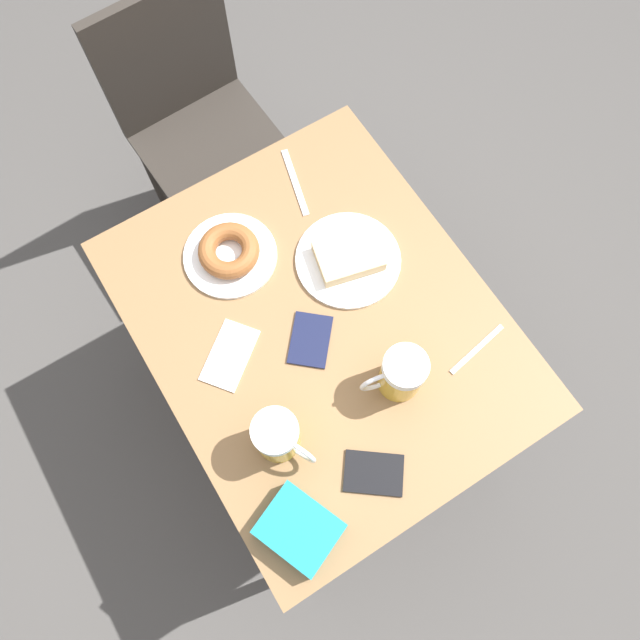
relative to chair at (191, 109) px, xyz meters
name	(u,v)px	position (x,y,z in m)	size (l,w,h in m)	color
ground_plane	(320,393)	(-0.07, -0.83, -0.55)	(8.00, 8.00, 0.00)	#474442
table	(320,332)	(-0.07, -0.83, 0.11)	(0.77, 0.96, 0.72)	olive
chair	(191,109)	(0.00, 0.00, 0.00)	(0.42, 0.42, 0.90)	#2D2823
plate_with_cake	(348,258)	(0.08, -0.73, 0.19)	(0.25, 0.25, 0.05)	white
plate_with_donut	(229,252)	(-0.16, -0.57, 0.20)	(0.23, 0.23, 0.05)	white
beer_mug_left	(278,436)	(-0.28, -1.02, 0.25)	(0.10, 0.14, 0.14)	gold
beer_mug_center	(401,374)	(0.01, -1.04, 0.25)	(0.14, 0.10, 0.14)	gold
napkin_folded	(230,355)	(-0.28, -0.79, 0.18)	(0.18, 0.16, 0.00)	white
fork	(477,349)	(0.20, -1.08, 0.18)	(0.17, 0.04, 0.00)	silver
knife	(295,182)	(0.08, -0.48, 0.18)	(0.07, 0.20, 0.00)	silver
passport_near_edge	(310,340)	(-0.11, -0.85, 0.18)	(0.15, 0.15, 0.01)	#141938
passport_far_edge	(374,473)	(-0.15, -1.18, 0.18)	(0.15, 0.15, 0.01)	black
blue_pouch	(299,529)	(-0.34, -1.19, 0.20)	(0.17, 0.19, 0.06)	teal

